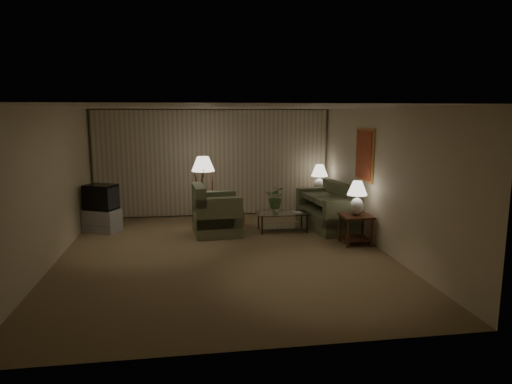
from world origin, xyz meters
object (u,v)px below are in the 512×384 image
tv_cabinet (102,220)px  vase (276,209)px  coffee_table (282,219)px  ottoman (232,219)px  floor_lamp (204,190)px  sofa (328,211)px  side_table_near (356,224)px  table_lamp_far (319,176)px  crt_tv (101,197)px  armchair (217,215)px  side_table_far (319,200)px  table_lamp_near (357,195)px

tv_cabinet → vase: bearing=18.3°
coffee_table → tv_cabinet: bearing=172.1°
ottoman → vase: (0.93, -0.51, 0.31)m
ottoman → coffee_table: bearing=-25.4°
floor_lamp → coffee_table: bearing=-22.0°
sofa → side_table_near: sofa is taller
side_table_near → vase: (-1.38, 1.25, 0.08)m
side_table_near → table_lamp_far: bearing=90.0°
table_lamp_far → vase: size_ratio=4.21×
coffee_table → tv_cabinet: 4.01m
floor_lamp → crt_tv: bearing=-176.5°
vase → armchair: bearing=-178.3°
side_table_far → tv_cabinet: 5.26m
table_lamp_far → vase: table_lamp_far is taller
tv_cabinet → ottoman: tv_cabinet is taller
side_table_near → table_lamp_near: bearing=0.0°
crt_tv → vase: size_ratio=4.58×
table_lamp_far → floor_lamp: size_ratio=0.44×
side_table_far → table_lamp_far: (-0.00, 0.00, 0.62)m
side_table_far → tv_cabinet: size_ratio=0.68×
sofa → table_lamp_far: size_ratio=2.78×
side_table_far → table_lamp_near: table_lamp_near is taller
crt_tv → ottoman: crt_tv is taller
coffee_table → vase: bearing=-180.0°
tv_cabinet → table_lamp_near: bearing=7.4°
floor_lamp → vase: 1.74m
side_table_near → table_lamp_near: size_ratio=0.88×
table_lamp_near → crt_tv: 5.51m
side_table_near → floor_lamp: bearing=146.6°
side_table_far → coffee_table: 1.82m
coffee_table → crt_tv: size_ratio=1.45×
armchair → vase: 1.32m
table_lamp_far → coffee_table: (-1.23, -1.34, -0.75)m
sofa → floor_lamp: 2.89m
sofa → vase: sofa is taller
tv_cabinet → ottoman: 2.89m
table_lamp_far → ottoman: bearing=-160.3°
armchair → side_table_near: armchair is taller
vase → tv_cabinet: bearing=171.8°
sofa → side_table_far: (0.15, 1.24, 0.00)m
sofa → table_lamp_near: table_lamp_near is taller
floor_lamp → ottoman: 0.93m
table_lamp_far → floor_lamp: floor_lamp is taller
tv_cabinet → floor_lamp: (2.26, 0.14, 0.60)m
armchair → side_table_near: bearing=-118.4°
sofa → table_lamp_far: bearing=166.3°
armchair → tv_cabinet: bearing=72.5°
sofa → ottoman: size_ratio=3.44×
side_table_far → ottoman: bearing=-160.3°
crt_tv → table_lamp_near: bearing=7.4°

